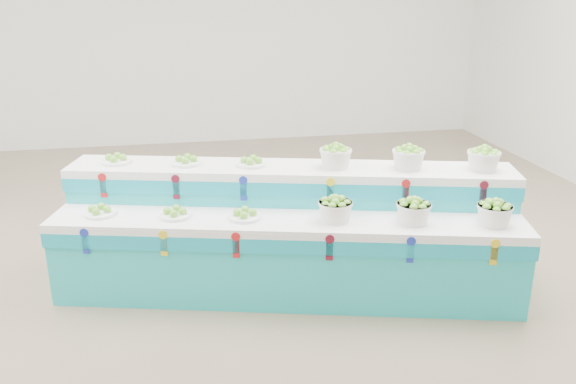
{
  "coord_description": "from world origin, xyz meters",
  "views": [
    {
      "loc": [
        -0.16,
        -4.76,
        2.51
      ],
      "look_at": [
        0.73,
        -0.21,
        0.87
      ],
      "focal_mm": 36.92,
      "sensor_mm": 36.0,
      "label": 1
    }
  ],
  "objects_px": {
    "basket_upper_right": "(484,159)",
    "plate_upper_mid": "(186,159)",
    "display_stand": "(288,232)",
    "basket_lower_left": "(335,209)"
  },
  "relations": [
    {
      "from": "basket_upper_right",
      "to": "plate_upper_mid",
      "type": "bearing_deg",
      "value": 165.22
    },
    {
      "from": "display_stand",
      "to": "basket_upper_right",
      "type": "relative_size",
      "value": 14.12
    },
    {
      "from": "plate_upper_mid",
      "to": "basket_upper_right",
      "type": "bearing_deg",
      "value": -14.78
    },
    {
      "from": "plate_upper_mid",
      "to": "basket_upper_right",
      "type": "relative_size",
      "value": 0.95
    },
    {
      "from": "plate_upper_mid",
      "to": "basket_lower_left",
      "type": "bearing_deg",
      "value": -35.08
    },
    {
      "from": "basket_upper_right",
      "to": "basket_lower_left",
      "type": "bearing_deg",
      "value": -173.69
    },
    {
      "from": "display_stand",
      "to": "plate_upper_mid",
      "type": "xyz_separation_m",
      "value": [
        -0.81,
        0.46,
        0.56
      ]
    },
    {
      "from": "display_stand",
      "to": "plate_upper_mid",
      "type": "height_order",
      "value": "plate_upper_mid"
    },
    {
      "from": "display_stand",
      "to": "basket_upper_right",
      "type": "height_order",
      "value": "basket_upper_right"
    },
    {
      "from": "display_stand",
      "to": "basket_lower_left",
      "type": "bearing_deg",
      "value": -31.41
    }
  ]
}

